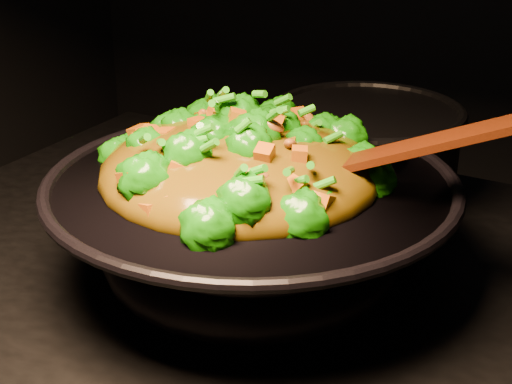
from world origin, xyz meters
The scene contains 4 objects.
wok centered at (-0.10, 0.03, 0.96)m, with size 0.43×0.43×0.12m, color black, non-canonical shape.
stir_fry centered at (-0.12, 0.04, 1.07)m, with size 0.30×0.30×0.10m, color #187808, non-canonical shape.
spatula centered at (0.04, 0.06, 1.07)m, with size 0.29×0.04×0.01m, color #3C0D04.
back_pot centered at (-0.07, 0.28, 0.97)m, with size 0.24×0.24×0.14m, color black.
Camera 1 is at (0.28, -0.63, 1.34)m, focal length 55.00 mm.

